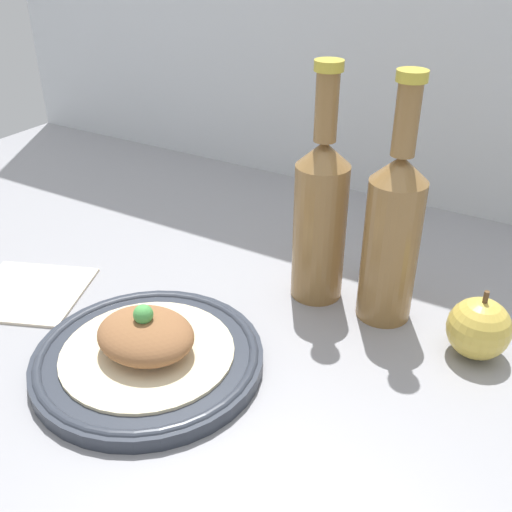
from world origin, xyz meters
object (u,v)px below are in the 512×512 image
(plated_food, at_px, (146,339))
(apple, at_px, (479,328))
(cider_bottle_right, at_px, (392,232))
(cider_bottle_left, at_px, (321,214))
(plate, at_px, (148,358))

(plated_food, relative_size, apple, 2.26)
(plated_food, height_order, cider_bottle_right, cider_bottle_right)
(apple, bearing_deg, cider_bottle_left, 173.95)
(cider_bottle_left, bearing_deg, cider_bottle_right, 0.00)
(cider_bottle_right, bearing_deg, plated_food, -129.42)
(plate, bearing_deg, plated_food, -135.00)
(plate, xyz_separation_m, cider_bottle_left, (0.10, 0.23, 0.11))
(plate, bearing_deg, cider_bottle_right, 50.58)
(plate, distance_m, apple, 0.38)
(plated_food, bearing_deg, cider_bottle_left, 67.29)
(plate, height_order, plated_food, plated_food)
(cider_bottle_left, height_order, apple, cider_bottle_left)
(cider_bottle_right, xyz_separation_m, apple, (0.12, -0.02, -0.08))
(cider_bottle_left, xyz_separation_m, cider_bottle_right, (0.09, 0.00, 0.00))
(apple, bearing_deg, cider_bottle_right, 169.30)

